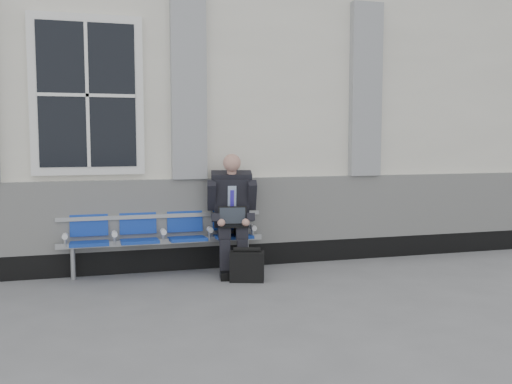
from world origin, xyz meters
name	(u,v)px	position (x,y,z in m)	size (l,w,h in m)	color
ground	(56,311)	(0.00, 0.00, 0.00)	(70.00, 70.00, 0.00)	slate
station_building	(64,106)	(-0.02, 3.47, 2.22)	(14.40, 4.40, 4.49)	white
bench	(163,231)	(1.23, 1.32, 0.55)	(2.60, 0.47, 0.91)	#9EA0A3
businessman	(232,209)	(2.11, 1.18, 0.81)	(0.68, 0.91, 1.53)	black
briefcase	(247,266)	(2.15, 0.62, 0.19)	(0.44, 0.29, 0.42)	black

